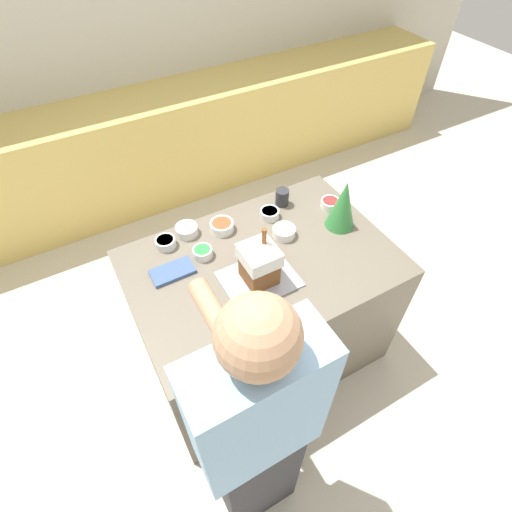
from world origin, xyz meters
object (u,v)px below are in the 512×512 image
Objects in this scene: candy_bowl_far_left at (187,230)px; candy_bowl_center_rear at (165,242)px; decorative_tree at (343,205)px; baking_tray at (259,279)px; candy_bowl_near_tray_left at (203,252)px; candy_bowl_behind_tray at (222,226)px; candy_bowl_far_right at (330,203)px; candy_bowl_front_corner at (284,232)px; gingerbread_house at (259,264)px; candy_bowl_near_tray_right at (270,213)px; mug at (282,197)px; cookbook at (172,271)px; person at (257,436)px.

candy_bowl_center_rear is (-0.14, -0.03, -0.00)m from candy_bowl_far_left.
baking_tray is at bearing -167.88° from decorative_tree.
candy_bowl_near_tray_left is 0.22m from candy_bowl_behind_tray.
candy_bowl_far_right is 0.91× the size of candy_bowl_far_left.
gingerbread_house is at bearing -142.93° from candy_bowl_front_corner.
candy_bowl_far_right is 1.01× the size of candy_bowl_near_tray_right.
decorative_tree is at bearing -38.69° from candy_bowl_near_tray_right.
gingerbread_house is 0.57m from candy_bowl_center_rear.
mug is (0.42, 0.45, 0.05)m from baking_tray.
mug is (0.75, -0.01, 0.02)m from candy_bowl_center_rear.
candy_bowl_front_corner reaches higher than cookbook.
candy_bowl_far_left is 0.61m from mug.
baking_tray is at bearing -142.93° from candy_bowl_front_corner.
person reaches higher than decorative_tree.
mug is 1.38m from person.
candy_bowl_near_tray_right is at bearing 87.15° from candy_bowl_front_corner.
mug reaches higher than candy_bowl_far_right.
candy_bowl_far_right is at bearing -11.56° from candy_bowl_behind_tray.
candy_bowl_front_corner is (0.28, 0.21, 0.03)m from baking_tray.
gingerbread_house is 0.54m from candy_bowl_far_left.
candy_bowl_near_tray_left is at bearing 78.00° from person.
candy_bowl_front_corner is at bearing -9.70° from candy_bowl_near_tray_left.
candy_bowl_near_tray_left is 0.95× the size of candy_bowl_center_rear.
decorative_tree is 0.69m from candy_bowl_behind_tray.
candy_bowl_center_rear is (-0.33, 0.46, -0.09)m from gingerbread_house.
decorative_tree reaches higher than candy_bowl_near_tray_left.
candy_bowl_center_rear is at bearing 125.91° from gingerbread_house.
candy_bowl_front_corner is at bearing -21.88° from candy_bowl_center_rear.
candy_bowl_front_corner is 0.55m from candy_bowl_far_left.
candy_bowl_near_tray_right is 0.67m from cookbook.
candy_bowl_near_tray_left is at bearing -164.93° from mug.
mug reaches higher than candy_bowl_far_left.
person reaches higher than baking_tray.
candy_bowl_behind_tray is at bearing 168.44° from candy_bowl_far_right.
candy_bowl_far_left reaches higher than cookbook.
decorative_tree is at bearing 38.73° from person.
candy_bowl_far_left reaches higher than baking_tray.
mug is at bearing 3.96° from candy_bowl_behind_tray.
mug is at bearing 54.38° from person.
candy_bowl_behind_tray is (-0.61, 0.29, -0.12)m from decorative_tree.
gingerbread_house is 0.36m from candy_bowl_front_corner.
candy_bowl_far_right is at bearing 23.69° from gingerbread_house.
baking_tray is 0.12m from gingerbread_house.
decorative_tree is 0.82m from candy_bowl_near_tray_left.
candy_bowl_front_corner is at bearing -119.28° from mug.
person reaches higher than candy_bowl_near_tray_right.
candy_bowl_center_rear is at bearing 87.13° from person.
baking_tray is 2.97× the size of candy_bowl_far_left.
candy_bowl_far_left is at bearing 52.64° from cookbook.
baking_tray is 1.23× the size of gingerbread_house.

